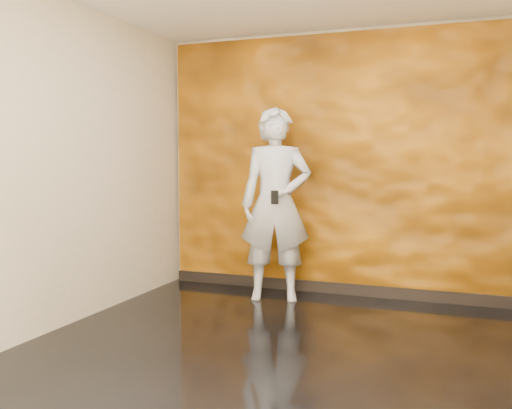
{
  "coord_description": "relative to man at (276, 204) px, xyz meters",
  "views": [
    {
      "loc": [
        1.28,
        -4.01,
        1.46
      ],
      "look_at": [
        -0.69,
        1.15,
        1.0
      ],
      "focal_mm": 40.0,
      "sensor_mm": 36.0,
      "label": 1
    }
  ],
  "objects": [
    {
      "name": "baseboard",
      "position": [
        0.59,
        0.43,
        -0.92
      ],
      "size": [
        3.9,
        0.04,
        0.12
      ],
      "primitive_type": "cube",
      "color": "black",
      "rests_on": "ground"
    },
    {
      "name": "feature_wall",
      "position": [
        0.59,
        0.47,
        0.4
      ],
      "size": [
        3.9,
        0.06,
        2.75
      ],
      "primitive_type": "cube",
      "color": "orange",
      "rests_on": "ground"
    },
    {
      "name": "room",
      "position": [
        0.59,
        -1.49,
        0.42
      ],
      "size": [
        4.02,
        4.02,
        2.81
      ],
      "color": "black",
      "rests_on": "ground"
    },
    {
      "name": "man",
      "position": [
        0.0,
        0.0,
        0.0
      ],
      "size": [
        0.82,
        0.66,
        1.97
      ],
      "primitive_type": "imported",
      "rotation": [
        0.0,
        0.0,
        0.29
      ],
      "color": "#9498A1",
      "rests_on": "ground"
    },
    {
      "name": "phone",
      "position": [
        0.09,
        -0.3,
        0.09
      ],
      "size": [
        0.07,
        0.02,
        0.14
      ],
      "primitive_type": "cube",
      "rotation": [
        0.0,
        0.0,
        0.02
      ],
      "color": "black",
      "rests_on": "man"
    }
  ]
}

